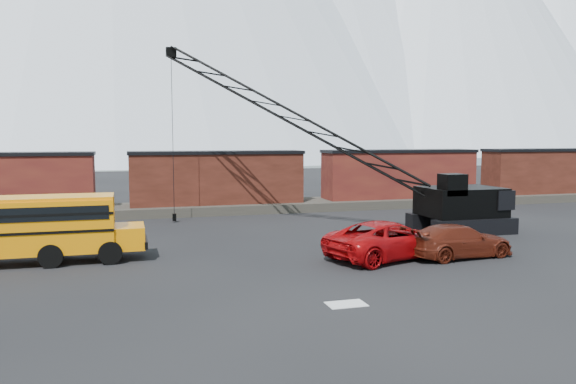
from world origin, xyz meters
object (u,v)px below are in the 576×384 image
maroon_suv (459,241)px  school_bus (10,227)px  crawler_crane (299,121)px  red_pickup (389,240)px

maroon_suv → school_bus: bearing=72.8°
maroon_suv → crawler_crane: crawler_crane is taller
crawler_crane → school_bus: bearing=-156.9°
maroon_suv → red_pickup: bearing=72.2°
school_bus → crawler_crane: (16.24, 6.92, 5.21)m
red_pickup → maroon_suv: bearing=-119.8°
red_pickup → crawler_crane: bearing=-10.0°
crawler_crane → red_pickup: bearing=-82.5°
red_pickup → maroon_suv: 3.53m
red_pickup → maroon_suv: size_ratio=1.18×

